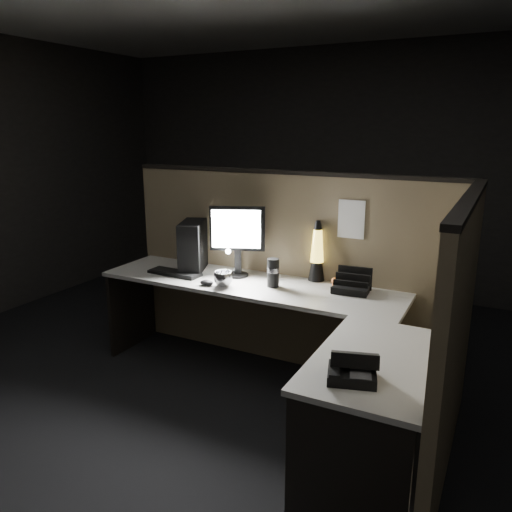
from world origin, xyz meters
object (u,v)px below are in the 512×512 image
at_px(pc_tower, 193,246).
at_px(lava_lamp, 317,256).
at_px(monitor, 237,234).
at_px(desk_phone, 352,368).
at_px(keyboard, 175,273).

distance_m(pc_tower, lava_lamp, 0.99).
bearing_deg(lava_lamp, pc_tower, -168.90).
xyz_separation_m(monitor, desk_phone, (1.25, -1.17, -0.27)).
height_order(keyboard, desk_phone, desk_phone).
relative_size(keyboard, lava_lamp, 0.95).
bearing_deg(monitor, desk_phone, -64.71).
bearing_deg(monitor, lava_lamp, -6.15).
height_order(pc_tower, lava_lamp, lava_lamp).
xyz_separation_m(keyboard, desk_phone, (1.70, -0.97, 0.04)).
distance_m(monitor, lava_lamp, 0.62).
distance_m(keyboard, lava_lamp, 1.11).
bearing_deg(lava_lamp, monitor, -164.57).
xyz_separation_m(pc_tower, monitor, (0.39, 0.03, 0.13)).
relative_size(pc_tower, monitor, 0.73).
distance_m(lava_lamp, desk_phone, 1.50).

